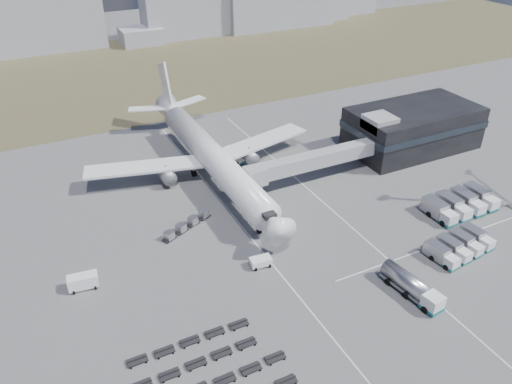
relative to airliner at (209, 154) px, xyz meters
name	(u,v)px	position (x,y,z in m)	size (l,w,h in m)	color
ground	(284,261)	(0.00, -32.38, -5.29)	(420.00, 420.00, 0.00)	#565659
grass_strip	(124,73)	(0.00, 77.62, -5.29)	(420.00, 90.00, 0.01)	#4D432E
lane_markings	(323,236)	(9.77, -29.38, -5.29)	(47.12, 110.00, 0.01)	silver
terminal	(412,127)	(47.77, -8.41, -0.04)	(30.40, 16.40, 11.00)	black
jet_bridge	(303,163)	(15.90, -11.95, -0.24)	(30.30, 3.80, 7.05)	#939399
airliner	(209,154)	(0.00, 0.00, 0.00)	(51.59, 64.53, 17.62)	white
skyline	(89,23)	(-2.51, 116.62, 3.68)	(281.86, 23.09, 23.24)	#9A9BA8
fuel_tanker	(412,286)	(13.52, -47.96, -3.58)	(4.01, 10.86, 3.43)	white
pushback_tug	(261,262)	(-3.94, -31.65, -4.51)	(3.52, 1.98, 1.56)	white
utility_van	(83,282)	(-30.94, -24.12, -4.08)	(4.57, 2.07, 2.42)	white
catering_truck	(234,156)	(7.35, 4.03, -3.97)	(4.14, 6.06, 2.57)	white
service_trucks_near	(459,246)	(27.96, -43.48, -3.93)	(11.85, 7.38, 2.50)	white
service_trucks_far	(460,204)	(37.76, -34.08, -3.67)	(13.54, 7.58, 2.99)	white
uld_row	(187,224)	(-11.18, -16.29, -4.36)	(10.76, 6.06, 1.55)	black
baggage_dollies	(202,376)	(-20.54, -47.99, -4.96)	(21.99, 12.94, 0.66)	black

